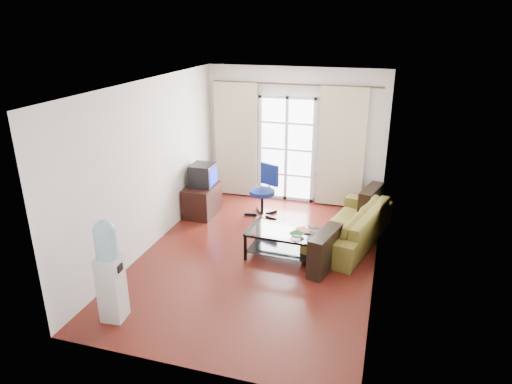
% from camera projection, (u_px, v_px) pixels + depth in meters
% --- Properties ---
extents(floor, '(5.20, 5.20, 0.00)m').
position_uv_depth(floor, '(258.00, 256.00, 7.27)').
color(floor, maroon).
rests_on(floor, ground).
extents(ceiling, '(5.20, 5.20, 0.00)m').
position_uv_depth(ceiling, '(258.00, 84.00, 6.30)').
color(ceiling, white).
rests_on(ceiling, wall_back).
extents(wall_back, '(3.60, 0.02, 2.70)m').
position_uv_depth(wall_back, '(295.00, 136.00, 9.11)').
color(wall_back, white).
rests_on(wall_back, floor).
extents(wall_front, '(3.60, 0.02, 2.70)m').
position_uv_depth(wall_front, '(183.00, 259.00, 4.46)').
color(wall_front, white).
rests_on(wall_front, floor).
extents(wall_left, '(0.02, 5.20, 2.70)m').
position_uv_depth(wall_left, '(150.00, 166.00, 7.27)').
color(wall_left, white).
rests_on(wall_left, floor).
extents(wall_right, '(0.02, 5.20, 2.70)m').
position_uv_depth(wall_right, '(383.00, 188.00, 6.30)').
color(wall_right, white).
rests_on(wall_right, floor).
extents(french_door, '(1.16, 0.06, 2.15)m').
position_uv_depth(french_door, '(286.00, 149.00, 9.20)').
color(french_door, white).
rests_on(french_door, wall_back).
extents(curtain_rod, '(3.30, 0.04, 0.04)m').
position_uv_depth(curtain_rod, '(295.00, 84.00, 8.66)').
color(curtain_rod, '#4C3F2D').
rests_on(curtain_rod, wall_back).
extents(curtain_left, '(0.90, 0.07, 2.35)m').
position_uv_depth(curtain_left, '(236.00, 140.00, 9.38)').
color(curtain_left, beige).
rests_on(curtain_left, curtain_rod).
extents(curtain_right, '(0.90, 0.07, 2.35)m').
position_uv_depth(curtain_right, '(341.00, 148.00, 8.80)').
color(curtain_right, beige).
rests_on(curtain_right, curtain_rod).
extents(radiator, '(0.64, 0.12, 0.64)m').
position_uv_depth(radiator, '(331.00, 189.00, 9.17)').
color(radiator, gray).
rests_on(radiator, floor).
extents(sofa, '(2.55, 1.87, 0.63)m').
position_uv_depth(sofa, '(350.00, 224.00, 7.66)').
color(sofa, brown).
rests_on(sofa, floor).
extents(coffee_table, '(1.15, 0.69, 0.45)m').
position_uv_depth(coffee_table, '(283.00, 240.00, 7.15)').
color(coffee_table, silver).
rests_on(coffee_table, floor).
extents(bowl, '(0.35, 0.35, 0.05)m').
position_uv_depth(bowl, '(297.00, 235.00, 6.92)').
color(bowl, '#328B3C').
rests_on(bowl, coffee_table).
extents(book, '(0.37, 0.37, 0.02)m').
position_uv_depth(book, '(299.00, 231.00, 7.07)').
color(book, maroon).
rests_on(book, coffee_table).
extents(remote, '(0.18, 0.07, 0.02)m').
position_uv_depth(remote, '(305.00, 233.00, 7.01)').
color(remote, black).
rests_on(remote, coffee_table).
extents(tv_stand, '(0.53, 0.79, 0.58)m').
position_uv_depth(tv_stand, '(202.00, 200.00, 8.74)').
color(tv_stand, black).
rests_on(tv_stand, floor).
extents(crt_tv, '(0.47, 0.46, 0.42)m').
position_uv_depth(crt_tv, '(202.00, 175.00, 8.61)').
color(crt_tv, black).
rests_on(crt_tv, tv_stand).
extents(task_chair, '(0.89, 0.89, 0.99)m').
position_uv_depth(task_chair, '(263.00, 201.00, 8.67)').
color(task_chair, black).
rests_on(task_chair, floor).
extents(water_cooler, '(0.31, 0.30, 1.36)m').
position_uv_depth(water_cooler, '(109.00, 269.00, 5.53)').
color(water_cooler, silver).
rests_on(water_cooler, floor).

